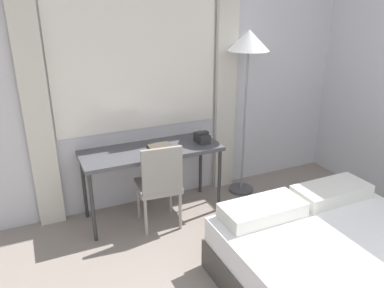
# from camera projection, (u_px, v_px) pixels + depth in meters

# --- Properties ---
(wall_back_with_window) EXTENTS (5.06, 0.13, 2.70)m
(wall_back_with_window) POSITION_uv_depth(u_px,v_px,m) (172.00, 77.00, 3.90)
(wall_back_with_window) COLOR silver
(wall_back_with_window) RESTS_ON ground_plane
(desk) EXTENTS (1.39, 0.53, 0.73)m
(desk) POSITION_uv_depth(u_px,v_px,m) (152.00, 154.00, 3.72)
(desk) COLOR #4C4C51
(desk) RESTS_ON ground_plane
(desk_chair) EXTENTS (0.44, 0.44, 0.88)m
(desk_chair) POSITION_uv_depth(u_px,v_px,m) (160.00, 182.00, 3.55)
(desk_chair) COLOR gray
(desk_chair) RESTS_ON ground_plane
(bed) EXTENTS (1.61, 1.98, 0.60)m
(bed) POSITION_uv_depth(u_px,v_px,m) (367.00, 287.00, 2.60)
(bed) COLOR #4C4742
(bed) RESTS_ON ground_plane
(standing_lamp) EXTENTS (0.43, 0.43, 1.83)m
(standing_lamp) POSITION_uv_depth(u_px,v_px,m) (248.00, 52.00, 3.85)
(standing_lamp) COLOR #4C4C51
(standing_lamp) RESTS_ON ground_plane
(telephone) EXTENTS (0.13, 0.18, 0.11)m
(telephone) POSITION_uv_depth(u_px,v_px,m) (202.00, 137.00, 3.85)
(telephone) COLOR #2D2D2D
(telephone) RESTS_ON desk
(book) EXTENTS (0.23, 0.22, 0.02)m
(book) POSITION_uv_depth(u_px,v_px,m) (160.00, 147.00, 3.71)
(book) COLOR #4C4238
(book) RESTS_ON desk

